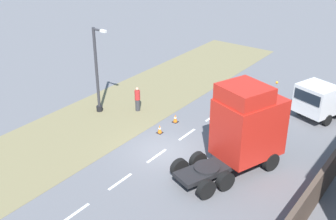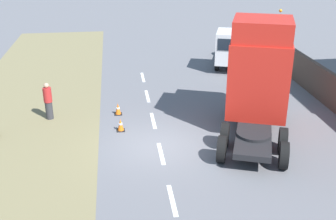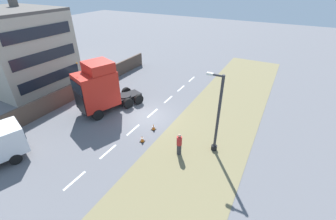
% 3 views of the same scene
% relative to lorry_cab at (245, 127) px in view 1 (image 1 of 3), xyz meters
% --- Properties ---
extents(ground_plane, '(120.00, 120.00, 0.00)m').
position_rel_lorry_cab_xyz_m(ground_plane, '(-4.53, -1.33, -2.47)').
color(ground_plane, slate).
rests_on(ground_plane, ground).
extents(grass_verge, '(7.00, 44.00, 0.01)m').
position_rel_lorry_cab_xyz_m(grass_verge, '(-10.53, -1.33, -2.46)').
color(grass_verge, olive).
rests_on(grass_verge, ground).
extents(lane_markings, '(0.16, 21.00, 0.00)m').
position_rel_lorry_cab_xyz_m(lane_markings, '(-4.53, -2.03, -2.47)').
color(lane_markings, white).
rests_on(lane_markings, ground).
extents(boundary_wall, '(0.25, 24.00, 1.74)m').
position_rel_lorry_cab_xyz_m(boundary_wall, '(4.47, -1.33, -1.60)').
color(boundary_wall, '#4C3D33').
rests_on(boundary_wall, ground).
extents(lorry_cab, '(4.48, 6.58, 5.09)m').
position_rel_lorry_cab_xyz_m(lorry_cab, '(0.00, 0.00, 0.00)').
color(lorry_cab, black).
rests_on(lorry_cab, ground).
extents(flatbed_truck, '(4.05, 6.36, 2.54)m').
position_rel_lorry_cab_xyz_m(flatbed_truck, '(1.45, 8.55, -1.12)').
color(flatbed_truck, silver).
rests_on(flatbed_truck, ground).
extents(lamp_post, '(1.34, 0.44, 6.10)m').
position_rel_lorry_cab_xyz_m(lamp_post, '(-11.46, 0.33, 0.22)').
color(lamp_post, black).
rests_on(lamp_post, ground).
extents(pedestrian, '(0.39, 0.39, 1.80)m').
position_rel_lorry_cab_xyz_m(pedestrian, '(-9.37, 2.03, -1.59)').
color(pedestrian, '#333338').
rests_on(pedestrian, ground).
extents(traffic_cone_lead, '(0.36, 0.36, 0.58)m').
position_rel_lorry_cab_xyz_m(traffic_cone_lead, '(-6.15, 2.13, -2.19)').
color(traffic_cone_lead, black).
rests_on(traffic_cone_lead, ground).
extents(traffic_cone_trailing, '(0.36, 0.36, 0.58)m').
position_rel_lorry_cab_xyz_m(traffic_cone_trailing, '(-6.08, 0.30, -2.19)').
color(traffic_cone_trailing, black).
rests_on(traffic_cone_trailing, ground).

